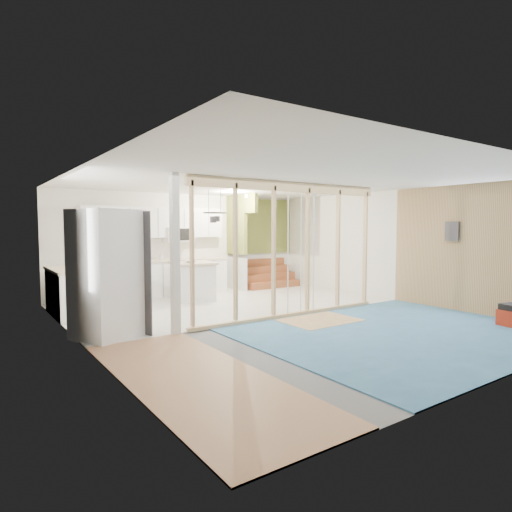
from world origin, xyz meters
TOP-DOWN VIEW (x-y plane):
  - room at (0.00, 0.00)m, footprint 7.01×8.01m
  - floor_overlays at (0.07, 0.06)m, footprint 7.00×8.00m
  - stud_frame at (-0.22, -0.00)m, footprint 4.66×0.14m
  - base_cabinets at (-1.61, 3.36)m, footprint 4.45×2.24m
  - upper_cabinets at (-0.84, 3.82)m, footprint 3.60×0.41m
  - green_partition at (2.04, 3.66)m, footprint 2.25×1.51m
  - pot_rack at (-0.31, 1.89)m, footprint 0.52×0.52m
  - sheathing_panel at (3.48, -2.00)m, footprint 0.02×4.00m
  - electrical_panel at (3.43, -1.40)m, footprint 0.04×0.30m
  - ceiling_light at (1.40, 3.00)m, footprint 0.32×0.32m
  - fridge at (-3.04, 0.45)m, footprint 1.15×1.11m
  - island at (-0.44, 2.70)m, footprint 1.06×1.06m
  - bowl at (-0.56, 2.58)m, footprint 0.27×0.27m
  - soap_bottle_a at (-1.80, 3.65)m, footprint 0.13×0.13m
  - soap_bottle_b at (-0.81, 3.69)m, footprint 0.09×0.09m
  - toolbox at (3.00, -2.82)m, footprint 0.47×0.38m

SIDE VIEW (x-z plane):
  - floor_overlays at x=0.07m, z-range 0.00..0.02m
  - toolbox at x=3.00m, z-range -0.01..0.39m
  - island at x=-0.44m, z-range 0.00..0.91m
  - base_cabinets at x=-1.61m, z-range 0.00..0.93m
  - green_partition at x=2.04m, z-range -0.36..2.24m
  - bowl at x=-0.56m, z-range 0.92..0.98m
  - fridge at x=-3.04m, z-range 0.00..2.02m
  - soap_bottle_b at x=-0.81m, z-range 0.93..1.12m
  - soap_bottle_a at x=-1.80m, z-range 0.93..1.20m
  - sheathing_panel at x=3.48m, z-range 0.00..2.60m
  - room at x=0.00m, z-range 0.00..2.61m
  - stud_frame at x=-0.22m, z-range 0.28..2.88m
  - electrical_panel at x=3.43m, z-range 1.45..1.85m
  - upper_cabinets at x=-0.84m, z-range 1.39..2.25m
  - pot_rack at x=-0.31m, z-range 1.64..2.36m
  - ceiling_light at x=1.40m, z-range 2.50..2.58m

